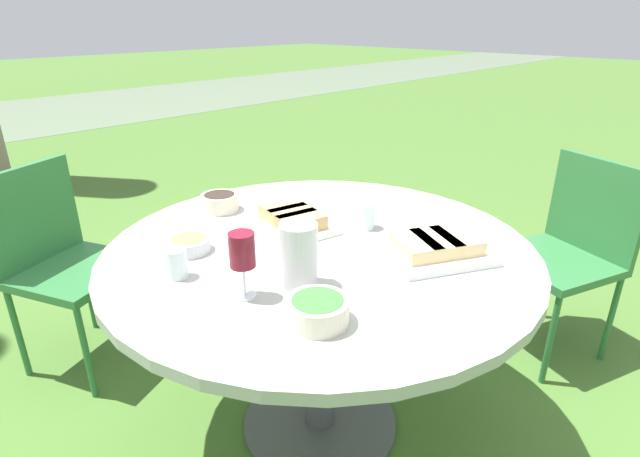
{
  "coord_description": "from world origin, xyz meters",
  "views": [
    {
      "loc": [
        -1.07,
        -1.02,
        1.45
      ],
      "look_at": [
        0.0,
        0.0,
        0.82
      ],
      "focal_mm": 28.0,
      "sensor_mm": 36.0,
      "label": 1
    }
  ],
  "objects_px": {
    "chair_near_left": "(571,243)",
    "water_pitcher": "(299,255)",
    "dining_table": "(320,275)",
    "chair_near_right": "(59,253)",
    "handbag": "(394,252)",
    "wine_glass": "(242,252)"
  },
  "relations": [
    {
      "from": "water_pitcher",
      "to": "dining_table",
      "type": "bearing_deg",
      "value": 31.25
    },
    {
      "from": "chair_near_left",
      "to": "water_pitcher",
      "type": "xyz_separation_m",
      "value": [
        -1.37,
        0.3,
        0.33
      ]
    },
    {
      "from": "dining_table",
      "to": "handbag",
      "type": "bearing_deg",
      "value": 23.81
    },
    {
      "from": "dining_table",
      "to": "wine_glass",
      "type": "height_order",
      "value": "wine_glass"
    },
    {
      "from": "dining_table",
      "to": "chair_near_right",
      "type": "distance_m",
      "value": 1.2
    },
    {
      "from": "chair_near_right",
      "to": "handbag",
      "type": "relative_size",
      "value": 2.42
    },
    {
      "from": "chair_near_right",
      "to": "dining_table",
      "type": "bearing_deg",
      "value": -67.53
    },
    {
      "from": "chair_near_right",
      "to": "wine_glass",
      "type": "xyz_separation_m",
      "value": [
        0.08,
        -1.18,
        0.37
      ]
    },
    {
      "from": "chair_near_right",
      "to": "water_pitcher",
      "type": "xyz_separation_m",
      "value": [
        0.23,
        -1.24,
        0.33
      ]
    },
    {
      "from": "dining_table",
      "to": "handbag",
      "type": "distance_m",
      "value": 1.43
    },
    {
      "from": "chair_near_right",
      "to": "wine_glass",
      "type": "relative_size",
      "value": 4.8
    },
    {
      "from": "chair_near_left",
      "to": "wine_glass",
      "type": "relative_size",
      "value": 4.8
    },
    {
      "from": "handbag",
      "to": "wine_glass",
      "type": "bearing_deg",
      "value": -158.85
    },
    {
      "from": "chair_near_right",
      "to": "water_pitcher",
      "type": "height_order",
      "value": "water_pitcher"
    },
    {
      "from": "dining_table",
      "to": "water_pitcher",
      "type": "bearing_deg",
      "value": -148.75
    },
    {
      "from": "dining_table",
      "to": "chair_near_right",
      "type": "relative_size",
      "value": 1.57
    },
    {
      "from": "dining_table",
      "to": "water_pitcher",
      "type": "xyz_separation_m",
      "value": [
        -0.23,
        -0.14,
        0.2
      ]
    },
    {
      "from": "water_pitcher",
      "to": "handbag",
      "type": "xyz_separation_m",
      "value": [
        1.45,
        0.68,
        -0.72
      ]
    },
    {
      "from": "chair_near_right",
      "to": "chair_near_left",
      "type": "bearing_deg",
      "value": -43.89
    },
    {
      "from": "water_pitcher",
      "to": "wine_glass",
      "type": "distance_m",
      "value": 0.16
    },
    {
      "from": "dining_table",
      "to": "chair_near_left",
      "type": "distance_m",
      "value": 1.23
    },
    {
      "from": "chair_near_left",
      "to": "water_pitcher",
      "type": "bearing_deg",
      "value": 167.63
    }
  ]
}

